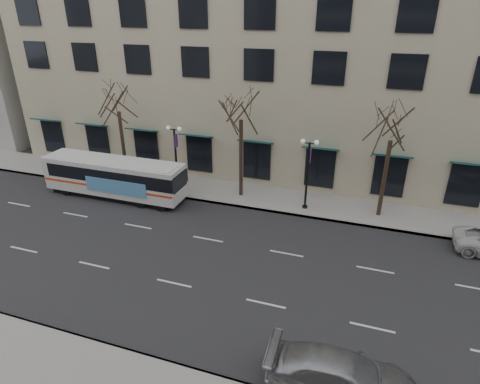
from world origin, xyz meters
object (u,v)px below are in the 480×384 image
at_px(tree_far_mid, 241,106).
at_px(tree_far_left, 117,99).
at_px(city_bus, 115,177).
at_px(tree_far_right, 393,126).
at_px(lamp_post_left, 176,155).
at_px(lamp_post_right, 308,171).
at_px(silver_car, 343,377).

bearing_deg(tree_far_mid, tree_far_left, -180.00).
xyz_separation_m(tree_far_left, city_bus, (1.08, -3.00, -5.08)).
bearing_deg(tree_far_right, lamp_post_left, -177.71).
xyz_separation_m(lamp_post_right, city_bus, (-13.92, -2.40, -1.32)).
xyz_separation_m(tree_far_right, lamp_post_left, (-14.99, -0.60, -3.48)).
relative_size(tree_far_mid, tree_far_right, 1.06).
xyz_separation_m(lamp_post_left, city_bus, (-3.92, -2.40, -1.32)).
bearing_deg(silver_car, lamp_post_left, 42.15).
bearing_deg(lamp_post_left, tree_far_left, 173.17).
height_order(tree_far_mid, tree_far_right, tree_far_mid).
height_order(tree_far_right, lamp_post_left, tree_far_right).
xyz_separation_m(tree_far_left, lamp_post_left, (5.01, -0.60, -3.75)).
relative_size(tree_far_mid, silver_car, 1.50).
bearing_deg(tree_far_right, tree_far_mid, 180.00).
distance_m(tree_far_right, city_bus, 19.74).
height_order(tree_far_right, city_bus, tree_far_right).
distance_m(tree_far_left, tree_far_mid, 10.00).
height_order(lamp_post_left, lamp_post_right, same).
bearing_deg(city_bus, silver_car, -33.87).
relative_size(tree_far_right, lamp_post_left, 1.55).
bearing_deg(silver_car, tree_far_mid, 28.92).
bearing_deg(tree_far_left, tree_far_mid, 0.00).
relative_size(tree_far_left, city_bus, 0.76).
distance_m(tree_far_left, silver_car, 24.89).
relative_size(tree_far_right, silver_car, 1.42).
height_order(tree_far_right, silver_car, tree_far_right).
distance_m(tree_far_left, tree_far_right, 20.00).
distance_m(tree_far_right, lamp_post_right, 6.11).
bearing_deg(city_bus, lamp_post_right, 9.77).
xyz_separation_m(tree_far_right, lamp_post_right, (-4.99, -0.60, -3.48)).
relative_size(city_bus, silver_car, 1.92).
relative_size(lamp_post_left, silver_car, 0.91).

